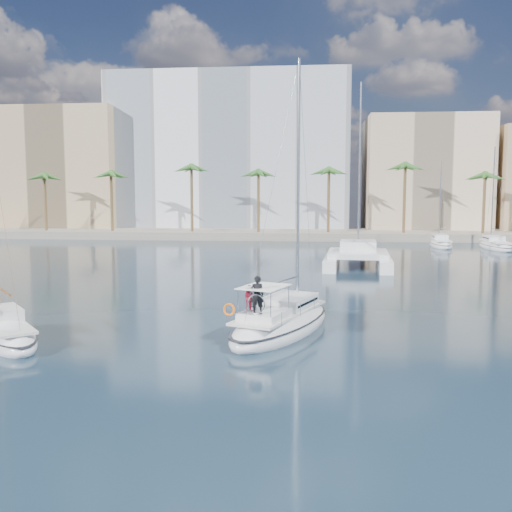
# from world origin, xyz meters

# --- Properties ---
(ground) EXTENTS (160.00, 160.00, 0.00)m
(ground) POSITION_xyz_m (0.00, 0.00, 0.00)
(ground) COLOR black
(ground) RESTS_ON ground
(quay) EXTENTS (120.00, 14.00, 1.20)m
(quay) POSITION_xyz_m (0.00, 61.00, 0.60)
(quay) COLOR gray
(quay) RESTS_ON ground
(building_modern) EXTENTS (42.00, 16.00, 28.00)m
(building_modern) POSITION_xyz_m (-12.00, 73.00, 14.00)
(building_modern) COLOR white
(building_modern) RESTS_ON ground
(building_tan_left) EXTENTS (22.00, 14.00, 22.00)m
(building_tan_left) POSITION_xyz_m (-42.00, 69.00, 11.00)
(building_tan_left) COLOR tan
(building_tan_left) RESTS_ON ground
(building_beige) EXTENTS (20.00, 14.00, 20.00)m
(building_beige) POSITION_xyz_m (22.00, 70.00, 10.00)
(building_beige) COLOR beige
(building_beige) RESTS_ON ground
(palm_left) EXTENTS (3.60, 3.60, 12.30)m
(palm_left) POSITION_xyz_m (-34.00, 57.00, 10.28)
(palm_left) COLOR brown
(palm_left) RESTS_ON ground
(palm_centre) EXTENTS (3.60, 3.60, 12.30)m
(palm_centre) POSITION_xyz_m (0.00, 57.00, 10.28)
(palm_centre) COLOR brown
(palm_centre) RESTS_ON ground
(main_sloop) EXTENTS (6.57, 10.53, 14.93)m
(main_sloop) POSITION_xyz_m (0.97, -2.29, 0.49)
(main_sloop) COLOR white
(main_sloop) RESTS_ON ground
(small_sloop) EXTENTS (6.54, 7.19, 10.66)m
(small_sloop) POSITION_xyz_m (-12.25, -5.43, 0.40)
(small_sloop) COLOR white
(small_sloop) RESTS_ON ground
(catamaran) EXTENTS (7.25, 12.93, 18.10)m
(catamaran) POSITION_xyz_m (7.16, 25.23, 1.16)
(catamaran) COLOR white
(catamaran) RESTS_ON ground
(seagull) EXTENTS (1.17, 0.50, 0.22)m
(seagull) POSITION_xyz_m (-0.82, 3.33, 0.88)
(seagull) COLOR silver
(seagull) RESTS_ON ground
(moored_yacht_a) EXTENTS (3.37, 9.52, 11.90)m
(moored_yacht_a) POSITION_xyz_m (20.00, 47.00, 0.00)
(moored_yacht_a) COLOR white
(moored_yacht_a) RESTS_ON ground
(moored_yacht_b) EXTENTS (3.32, 10.83, 13.72)m
(moored_yacht_b) POSITION_xyz_m (26.50, 45.00, 0.00)
(moored_yacht_b) COLOR white
(moored_yacht_b) RESTS_ON ground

